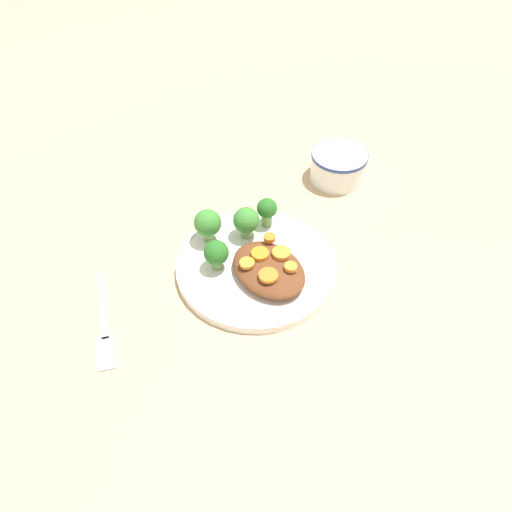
{
  "coord_description": "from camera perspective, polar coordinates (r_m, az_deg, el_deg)",
  "views": [
    {
      "loc": [
        0.41,
        -0.31,
        0.57
      ],
      "look_at": [
        0.0,
        0.0,
        0.03
      ],
      "focal_mm": 35.0,
      "sensor_mm": 36.0,
      "label": 1
    }
  ],
  "objects": [
    {
      "name": "carrot_slice_4",
      "position": [
        0.71,
        3.98,
        -1.26
      ],
      "size": [
        0.02,
        0.02,
        0.01
      ],
      "primitive_type": "cylinder",
      "color": "orange",
      "rests_on": "stew_mound"
    },
    {
      "name": "carrot_slice_3",
      "position": [
        0.72,
        -1.02,
        -0.82
      ],
      "size": [
        0.02,
        0.02,
        0.01
      ],
      "primitive_type": "cylinder",
      "color": "orange",
      "rests_on": "stew_mound"
    },
    {
      "name": "carrot_slice_2",
      "position": [
        0.73,
        0.56,
        0.3
      ],
      "size": [
        0.03,
        0.03,
        0.01
      ],
      "primitive_type": "cylinder",
      "color": "orange",
      "rests_on": "stew_mound"
    },
    {
      "name": "ground_plane",
      "position": [
        0.77,
        0.0,
        -1.49
      ],
      "size": [
        4.0,
        4.0,
        0.0
      ],
      "primitive_type": "plane",
      "color": "tan"
    },
    {
      "name": "fork",
      "position": [
        0.72,
        -16.93,
        -7.97
      ],
      "size": [
        0.17,
        0.08,
        0.01
      ],
      "rotation": [
        0.0,
        0.0,
        5.9
      ],
      "color": "#BABABA",
      "rests_on": "ground_plane"
    },
    {
      "name": "plate",
      "position": [
        0.76,
        0.0,
        -1.02
      ],
      "size": [
        0.24,
        0.24,
        0.02
      ],
      "color": "white",
      "rests_on": "ground_plane"
    },
    {
      "name": "broccoli_floret_1",
      "position": [
        0.77,
        -1.12,
        4.0
      ],
      "size": [
        0.04,
        0.04,
        0.05
      ],
      "color": "#759E51",
      "rests_on": "plate"
    },
    {
      "name": "carrot_slice_5",
      "position": [
        0.7,
        1.43,
        -2.24
      ],
      "size": [
        0.03,
        0.03,
        0.01
      ],
      "primitive_type": "cylinder",
      "color": "orange",
      "rests_on": "stew_mound"
    },
    {
      "name": "carrot_slice_0",
      "position": [
        0.73,
        2.9,
        0.34
      ],
      "size": [
        0.03,
        0.03,
        0.01
      ],
      "primitive_type": "cylinder",
      "color": "orange",
      "rests_on": "stew_mound"
    },
    {
      "name": "broccoli_floret_0",
      "position": [
        0.73,
        -4.57,
        0.3
      ],
      "size": [
        0.04,
        0.04,
        0.05
      ],
      "color": "#759E51",
      "rests_on": "plate"
    },
    {
      "name": "broccoli_floret_3",
      "position": [
        0.79,
        1.26,
        5.28
      ],
      "size": [
        0.03,
        0.03,
        0.05
      ],
      "color": "#759E51",
      "rests_on": "plate"
    },
    {
      "name": "broccoli_floret_2",
      "position": [
        0.77,
        -5.54,
        3.7
      ],
      "size": [
        0.04,
        0.04,
        0.06
      ],
      "color": "#759E51",
      "rests_on": "plate"
    },
    {
      "name": "dip_bowl",
      "position": [
        0.92,
        9.4,
        10.26
      ],
      "size": [
        0.1,
        0.1,
        0.05
      ],
      "color": "white",
      "rests_on": "ground_plane"
    },
    {
      "name": "stew_mound",
      "position": [
        0.73,
        1.69,
        -1.4
      ],
      "size": [
        0.12,
        0.09,
        0.03
      ],
      "primitive_type": "ellipsoid",
      "color": "brown",
      "rests_on": "plate"
    },
    {
      "name": "carrot_slice_1",
      "position": [
        0.75,
        1.56,
        2.11
      ],
      "size": [
        0.02,
        0.02,
        0.01
      ],
      "primitive_type": "cylinder",
      "color": "orange",
      "rests_on": "stew_mound"
    }
  ]
}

